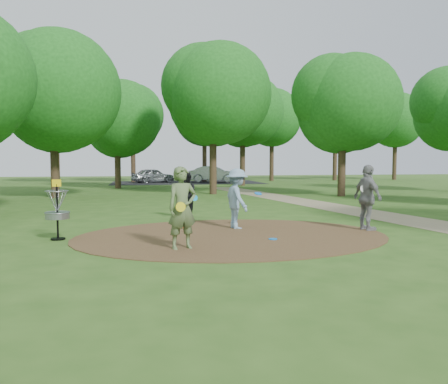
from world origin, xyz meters
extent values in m
plane|color=#2D5119|center=(0.00, 0.00, 0.00)|extent=(100.00, 100.00, 0.00)
cylinder|color=#47301C|center=(0.00, 0.00, 0.01)|extent=(8.40, 8.40, 0.02)
cube|color=#8C7A5B|center=(6.50, 2.00, 0.01)|extent=(7.55, 39.89, 0.01)
cube|color=black|center=(2.00, 30.00, 0.00)|extent=(14.00, 8.00, 0.01)
imported|color=#566C3E|center=(-1.49, -1.52, 0.94)|extent=(0.79, 0.63, 1.88)
cylinder|color=yellow|center=(-1.55, -1.76, 0.99)|extent=(0.22, 0.06, 0.22)
imported|color=#7C9EB9|center=(0.39, 1.20, 0.89)|extent=(0.87, 1.26, 1.79)
cylinder|color=blue|center=(1.02, 1.16, 1.04)|extent=(0.27, 0.27, 0.08)
imported|color=black|center=(-0.83, 3.78, 0.81)|extent=(0.86, 0.96, 1.63)
cylinder|color=#0C96DB|center=(-0.55, 3.77, 0.72)|extent=(0.23, 0.09, 0.22)
imported|color=gray|center=(4.01, 0.15, 0.95)|extent=(0.64, 1.18, 1.91)
cylinder|color=white|center=(3.88, 0.13, 1.22)|extent=(0.22, 0.08, 0.22)
cylinder|color=blue|center=(0.88, -0.81, 0.03)|extent=(0.22, 0.22, 0.02)
cylinder|color=red|center=(-1.28, 1.54, 0.03)|extent=(0.22, 0.22, 0.02)
imported|color=#A5A7AC|center=(-1.16, 30.32, 0.68)|extent=(4.30, 3.05, 1.36)
imported|color=#ADAFB5|center=(4.63, 30.09, 0.78)|extent=(5.03, 2.85, 1.57)
cylinder|color=black|center=(-4.50, 0.30, 0.68)|extent=(0.05, 0.05, 1.35)
cylinder|color=black|center=(-4.50, 0.30, 0.02)|extent=(0.36, 0.36, 0.04)
cylinder|color=gray|center=(-4.50, 0.30, 0.62)|extent=(0.60, 0.60, 0.16)
torus|color=gray|center=(-4.50, 0.30, 0.70)|extent=(0.63, 0.63, 0.03)
torus|color=gray|center=(-4.50, 0.30, 1.25)|extent=(0.58, 0.58, 0.02)
cube|color=yellow|center=(-4.50, 0.30, 1.45)|extent=(0.22, 0.02, 0.18)
cylinder|color=#332316|center=(-7.00, 14.00, 1.90)|extent=(0.44, 0.44, 3.80)
sphere|color=#185416|center=(-7.00, 14.00, 5.60)|extent=(6.53, 6.53, 6.53)
cylinder|color=#332316|center=(2.00, 15.00, 2.09)|extent=(0.44, 0.44, 4.18)
sphere|color=#185416|center=(2.00, 15.00, 5.86)|extent=(6.13, 6.13, 6.13)
cylinder|color=#332316|center=(9.00, 12.00, 1.80)|extent=(0.44, 0.44, 3.61)
sphere|color=#185416|center=(9.00, 12.00, 5.12)|extent=(5.48, 5.48, 5.48)
cylinder|color=#332316|center=(-4.00, 22.00, 1.71)|extent=(0.44, 0.44, 3.42)
sphere|color=#185416|center=(-4.00, 22.00, 4.96)|extent=(5.60, 5.60, 5.60)
cylinder|color=#332316|center=(6.00, 24.00, 2.19)|extent=(0.44, 0.44, 4.37)
sphere|color=#185416|center=(6.00, 24.00, 5.98)|extent=(5.84, 5.84, 5.84)
camera|label=1|loc=(-2.44, -11.34, 1.99)|focal=35.00mm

